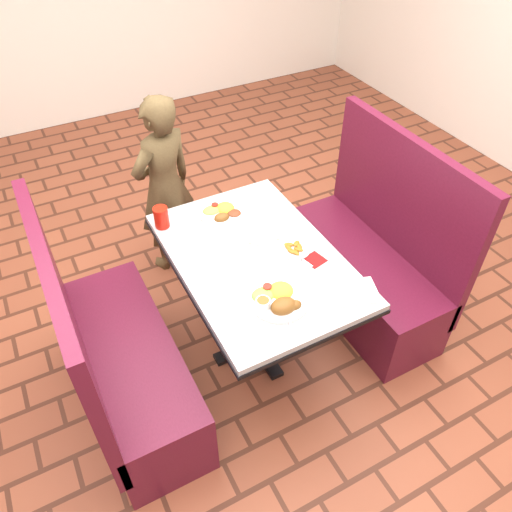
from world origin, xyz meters
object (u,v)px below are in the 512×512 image
object	(u,v)px
plantain_plate	(295,249)
red_tumbler	(161,217)
dining_table	(256,269)
near_dinner_plate	(278,297)
far_dinner_plate	(223,211)
booth_bench_left	(121,363)
booth_bench_right	(367,265)
diner_person	(165,187)

from	to	relation	value
plantain_plate	red_tumbler	world-z (taller)	red_tumbler
dining_table	plantain_plate	world-z (taller)	plantain_plate
near_dinner_plate	far_dinner_plate	xyz separation A→B (m)	(0.05, 0.74, -0.01)
dining_table	plantain_plate	xyz separation A→B (m)	(0.20, -0.06, 0.11)
booth_bench_left	plantain_plate	world-z (taller)	booth_bench_left
booth_bench_right	plantain_plate	xyz separation A→B (m)	(-0.60, -0.06, 0.43)
near_dinner_plate	red_tumbler	distance (m)	0.85
booth_bench_left	diner_person	bearing A→B (deg)	56.92
dining_table	far_dinner_plate	world-z (taller)	far_dinner_plate
booth_bench_right	far_dinner_plate	size ratio (longest dim) A/B	4.53
far_dinner_plate	red_tumbler	size ratio (longest dim) A/B	2.15
red_tumbler	dining_table	bearing A→B (deg)	-53.44
booth_bench_left	booth_bench_right	size ratio (longest dim) A/B	1.00
dining_table	booth_bench_left	size ratio (longest dim) A/B	1.01
booth_bench_right	diner_person	distance (m)	1.41
booth_bench_left	booth_bench_right	bearing A→B (deg)	0.00
near_dinner_plate	red_tumbler	bearing A→B (deg)	109.80
diner_person	near_dinner_plate	size ratio (longest dim) A/B	4.30
dining_table	near_dinner_plate	size ratio (longest dim) A/B	4.11
booth_bench_left	diner_person	distance (m)	1.22
far_dinner_plate	booth_bench_right	bearing A→B (deg)	-26.84
booth_bench_right	far_dinner_plate	world-z (taller)	booth_bench_right
booth_bench_left	far_dinner_plate	xyz separation A→B (m)	(0.80, 0.41, 0.44)
red_tumbler	plantain_plate	bearing A→B (deg)	-43.72
booth_bench_left	booth_bench_right	xyz separation A→B (m)	(1.60, 0.00, 0.00)
diner_person	plantain_plate	xyz separation A→B (m)	(0.36, -1.04, 0.13)
diner_person	booth_bench_right	bearing A→B (deg)	113.46
diner_person	near_dinner_plate	xyz separation A→B (m)	(0.10, -1.32, 0.15)
far_dinner_plate	plantain_plate	world-z (taller)	far_dinner_plate
plantain_plate	red_tumbler	bearing A→B (deg)	136.28
booth_bench_right	far_dinner_plate	distance (m)	1.00
booth_bench_right	far_dinner_plate	bearing A→B (deg)	153.16
booth_bench_right	far_dinner_plate	xyz separation A→B (m)	(-0.80, 0.41, 0.44)
diner_person	booth_bench_left	bearing A→B (deg)	36.32
diner_person	near_dinner_plate	world-z (taller)	diner_person
dining_table	far_dinner_plate	distance (m)	0.42
near_dinner_plate	plantain_plate	distance (m)	0.38
dining_table	diner_person	world-z (taller)	diner_person
dining_table	diner_person	size ratio (longest dim) A/B	0.96
near_dinner_plate	booth_bench_left	bearing A→B (deg)	155.72
diner_person	dining_table	bearing A→B (deg)	78.39
near_dinner_plate	plantain_plate	world-z (taller)	near_dinner_plate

